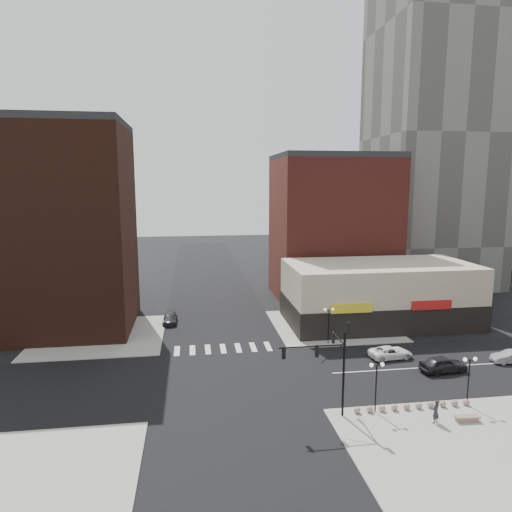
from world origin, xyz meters
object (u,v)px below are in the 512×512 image
object	(u,v)px
pedestrian	(436,411)
stone_bench	(467,418)
traffic_signal	(331,356)
street_lamp_ne	(329,316)
dark_sedan_north	(170,319)
street_lamp_se_a	(377,375)
silver_sedan	(511,357)
street_lamp_se_b	(469,369)
white_suv	(390,352)
dark_sedan_east	(443,364)

from	to	relation	value
pedestrian	stone_bench	world-z (taller)	pedestrian
traffic_signal	stone_bench	bearing A→B (deg)	-14.23
traffic_signal	pedestrian	bearing A→B (deg)	-17.81
traffic_signal	street_lamp_ne	xyz separation A→B (m)	(4.76, 15.83, -1.67)
dark_sedan_north	stone_bench	bearing A→B (deg)	-49.43
street_lamp_se_a	street_lamp_ne	distance (m)	16.03
dark_sedan_north	pedestrian	size ratio (longest dim) A/B	2.34
silver_sedan	stone_bench	bearing A→B (deg)	-43.50
traffic_signal	street_lamp_se_b	xyz separation A→B (m)	(11.76, -0.17, -1.67)
traffic_signal	street_lamp_ne	distance (m)	16.62
silver_sedan	dark_sedan_north	bearing A→B (deg)	-113.20
white_suv	stone_bench	distance (m)	13.34
traffic_signal	silver_sedan	size ratio (longest dim) A/B	2.00
street_lamp_ne	pedestrian	bearing A→B (deg)	-81.00
street_lamp_se_b	dark_sedan_east	size ratio (longest dim) A/B	0.89
traffic_signal	pedestrian	xyz separation A→B (m)	(7.66, -2.46, -3.90)
street_lamp_se_b	silver_sedan	xyz separation A→B (m)	(10.02, 7.96, -2.65)
traffic_signal	silver_sedan	xyz separation A→B (m)	(21.79, 7.79, -4.32)
street_lamp_se_a	dark_sedan_north	size ratio (longest dim) A/B	0.95
dark_sedan_north	stone_bench	world-z (taller)	dark_sedan_north
street_lamp_se_b	dark_sedan_north	bearing A→B (deg)	133.64
traffic_signal	pedestrian	size ratio (longest dim) A/B	4.13
street_lamp_ne	dark_sedan_north	xyz separation A→B (m)	(-18.37, 10.60, -2.65)
traffic_signal	street_lamp_se_a	xyz separation A→B (m)	(3.76, -0.17, -1.67)
street_lamp_se_b	stone_bench	bearing A→B (deg)	-122.43
silver_sedan	dark_sedan_north	xyz separation A→B (m)	(-35.39, 18.64, -0.00)
white_suv	silver_sedan	distance (m)	12.13
traffic_signal	street_lamp_se_b	world-z (taller)	traffic_signal
traffic_signal	white_suv	size ratio (longest dim) A/B	1.69
street_lamp_se_a	street_lamp_se_b	size ratio (longest dim) A/B	1.00
pedestrian	stone_bench	distance (m)	2.66
pedestrian	white_suv	bearing A→B (deg)	-128.20
street_lamp_se_b	dark_sedan_north	xyz separation A→B (m)	(-25.37, 26.60, -2.65)
traffic_signal	dark_sedan_east	size ratio (longest dim) A/B	1.67
street_lamp_se_b	traffic_signal	bearing A→B (deg)	179.18
dark_sedan_east	traffic_signal	bearing A→B (deg)	111.32
street_lamp_ne	dark_sedan_north	size ratio (longest dim) A/B	0.95
street_lamp_se_a	street_lamp_se_b	xyz separation A→B (m)	(8.00, 0.00, 0.00)
dark_sedan_east	stone_bench	bearing A→B (deg)	155.23
white_suv	dark_sedan_east	distance (m)	5.46
street_lamp_ne	pedestrian	world-z (taller)	street_lamp_ne
white_suv	silver_sedan	world-z (taller)	silver_sedan
traffic_signal	street_lamp_se_b	distance (m)	11.88
street_lamp_se_a	dark_sedan_north	world-z (taller)	street_lamp_se_a
dark_sedan_north	white_suv	bearing A→B (deg)	-32.41
traffic_signal	street_lamp_ne	size ratio (longest dim) A/B	1.87
street_lamp_ne	white_suv	distance (m)	7.78
traffic_signal	street_lamp_se_b	bearing A→B (deg)	-0.82
silver_sedan	street_lamp_ne	bearing A→B (deg)	-110.70
silver_sedan	dark_sedan_east	bearing A→B (deg)	-77.29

